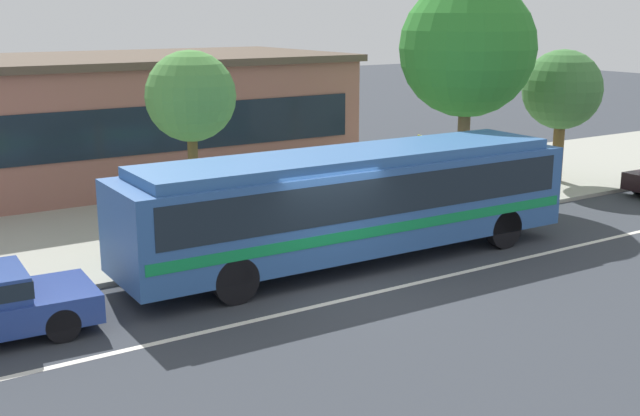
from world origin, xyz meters
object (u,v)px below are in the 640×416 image
transit_bus (354,198)px  pedestrian_standing_by_tree (113,221)px  bus_stop_sign (421,166)px  street_tree_near_stop (191,97)px  pedestrian_waiting_near_sign (357,195)px  street_tree_mid_block (467,49)px  street_tree_far_end (562,90)px  pedestrian_walking_along_curb (331,184)px

transit_bus → pedestrian_standing_by_tree: size_ratio=6.72×
bus_stop_sign → transit_bus: bearing=-152.1°
bus_stop_sign → street_tree_near_stop: size_ratio=0.50×
transit_bus → pedestrian_waiting_near_sign: (1.47, 1.91, -0.47)m
pedestrian_waiting_near_sign → street_tree_near_stop: bearing=143.5°
pedestrian_waiting_near_sign → street_tree_mid_block: (5.16, 1.52, 3.65)m
pedestrian_waiting_near_sign → bus_stop_sign: bus_stop_sign is taller
street_tree_near_stop → street_tree_far_end: bearing=-5.0°
transit_bus → pedestrian_walking_along_curb: (1.66, 3.44, -0.48)m
transit_bus → pedestrian_walking_along_curb: 3.85m
transit_bus → bus_stop_sign: bearing=27.9°
pedestrian_waiting_near_sign → street_tree_near_stop: 5.10m
pedestrian_standing_by_tree → street_tree_far_end: street_tree_far_end is taller
pedestrian_waiting_near_sign → bus_stop_sign: 2.31m
pedestrian_standing_by_tree → bus_stop_sign: bus_stop_sign is taller
street_tree_near_stop → street_tree_mid_block: bearing=-7.3°
transit_bus → pedestrian_walking_along_curb: transit_bus is taller
pedestrian_waiting_near_sign → pedestrian_walking_along_curb: (0.19, 1.54, -0.01)m
pedestrian_walking_along_curb → street_tree_mid_block: (4.97, -0.02, 3.66)m
pedestrian_standing_by_tree → bus_stop_sign: size_ratio=0.72×
pedestrian_waiting_near_sign → pedestrian_standing_by_tree: 6.48m
street_tree_mid_block → street_tree_far_end: size_ratio=1.49×
pedestrian_waiting_near_sign → bus_stop_sign: (2.24, 0.06, 0.55)m
bus_stop_sign → street_tree_mid_block: 4.50m
transit_bus → pedestrian_standing_by_tree: (-4.96, 2.66, -0.45)m
transit_bus → pedestrian_standing_by_tree: bearing=151.7°
transit_bus → bus_stop_sign: transit_bus is taller
pedestrian_waiting_near_sign → pedestrian_walking_along_curb: pedestrian_waiting_near_sign is taller
street_tree_mid_block → street_tree_far_end: bearing=-0.4°
street_tree_near_stop → transit_bus: bearing=-65.4°
pedestrian_walking_along_curb → street_tree_near_stop: (-3.73, 1.09, 2.57)m
street_tree_near_stop → street_tree_far_end: (13.11, -1.14, -0.41)m
bus_stop_sign → street_tree_far_end: bearing=11.0°
street_tree_mid_block → pedestrian_waiting_near_sign: bearing=-163.6°
street_tree_mid_block → pedestrian_standing_by_tree: bearing=-176.3°
street_tree_near_stop → street_tree_mid_block: (8.71, -1.11, 1.08)m
street_tree_near_stop → bus_stop_sign: bearing=-23.9°
transit_bus → bus_stop_sign: 4.21m
street_tree_far_end → pedestrian_standing_by_tree: bearing=-177.4°
transit_bus → pedestrian_waiting_near_sign: bearing=52.3°
transit_bus → street_tree_near_stop: street_tree_near_stop is taller
pedestrian_standing_by_tree → bus_stop_sign: (8.67, -0.70, 0.53)m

